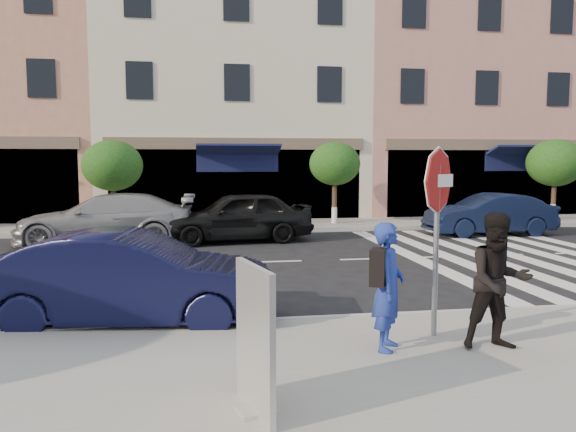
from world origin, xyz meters
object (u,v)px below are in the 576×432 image
Objects in this scene: car_far_mid at (237,216)px; walker at (499,281)px; stop_sign at (438,199)px; photographer at (388,286)px; car_near_mid at (130,279)px; poster_board at (255,342)px; car_far_left at (106,219)px; car_far_right at (489,214)px.

walker is at bearing 6.81° from car_far_mid.
photographer is (-0.81, -0.43, -1.05)m from stop_sign.
car_near_mid is (-4.74, 2.24, -0.29)m from walker.
poster_board is at bearing -152.86° from walker.
car_far_left is (-5.08, 10.64, -0.19)m from photographer.
poster_board is (-3.19, -1.31, -0.18)m from walker.
stop_sign reaches higher than poster_board.
poster_board is 3.88m from car_near_mid.
poster_board is at bearing -36.55° from car_far_right.
stop_sign reaches higher than car_near_mid.
poster_board is (-2.63, -1.93, -1.17)m from stop_sign.
stop_sign is at bearing 136.80° from walker.
car_near_mid is 8.77m from car_far_left.
walker is at bearing -108.33° from car_near_mid.
poster_board reaches higher than car_far_right.
car_far_mid reaches higher than car_near_mid.
car_far_right is at bearing 91.85° from car_far_left.
car_far_right is at bearing -6.42° from photographer.
car_far_mid reaches higher than car_far_right.
car_far_left is (-5.89, 10.22, -1.25)m from stop_sign.
walker is 0.41× the size of car_far_right.
poster_board is 12.17m from car_far_mid.
car_near_mid is at bearing 86.31° from photographer.
photographer reaches higher than poster_board.
stop_sign reaches higher than photographer.
photographer is 11.80m from car_far_left.
stop_sign reaches higher than walker.
stop_sign is 0.58× the size of car_near_mid.
photographer is 1.14× the size of poster_board.
photographer is 13.04m from car_far_right.
stop_sign is at bearing -34.72° from photographer.
car_near_mid is at bearing 136.87° from stop_sign.
photographer is 10.71m from car_far_mid.
car_near_mid is at bearing -20.73° from car_far_mid.
car_far_mid is (-1.99, 10.22, -1.22)m from stop_sign.
car_near_mid is at bearing -50.64° from car_far_right.
poster_board reaches higher than car_near_mid.
car_far_right is at bearing 66.53° from walker.
walker is 0.33× the size of car_far_left.
stop_sign is 3.47m from poster_board.
stop_sign is 1.81× the size of poster_board.
car_far_mid reaches higher than poster_board.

